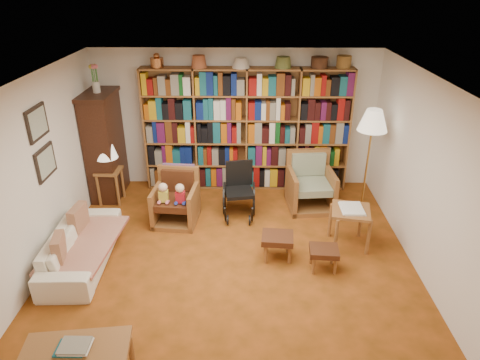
{
  "coord_description": "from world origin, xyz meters",
  "views": [
    {
      "loc": [
        0.19,
        -4.89,
        3.62
      ],
      "look_at": [
        0.11,
        0.6,
        0.96
      ],
      "focal_mm": 32.0,
      "sensor_mm": 36.0,
      "label": 1
    }
  ],
  "objects_px": {
    "sofa": "(82,246)",
    "side_table_lamp": "(110,178)",
    "footstool_b": "(324,252)",
    "armchair_leather": "(176,199)",
    "coffee_table": "(76,353)",
    "footstool_a": "(277,240)",
    "floor_lamp": "(373,125)",
    "side_table_papers": "(350,215)",
    "wheelchair": "(239,191)",
    "armchair_sage": "(310,186)"
  },
  "relations": [
    {
      "from": "armchair_leather",
      "to": "armchair_sage",
      "type": "relative_size",
      "value": 0.93
    },
    {
      "from": "armchair_leather",
      "to": "wheelchair",
      "type": "relative_size",
      "value": 0.95
    },
    {
      "from": "floor_lamp",
      "to": "coffee_table",
      "type": "xyz_separation_m",
      "value": [
        -3.57,
        -3.43,
        -1.15
      ]
    },
    {
      "from": "footstool_a",
      "to": "armchair_sage",
      "type": "bearing_deg",
      "value": 67.47
    },
    {
      "from": "armchair_leather",
      "to": "side_table_papers",
      "type": "distance_m",
      "value": 2.72
    },
    {
      "from": "sofa",
      "to": "footstool_a",
      "type": "relative_size",
      "value": 3.79
    },
    {
      "from": "wheelchair",
      "to": "footstool_b",
      "type": "distance_m",
      "value": 1.88
    },
    {
      "from": "side_table_lamp",
      "to": "armchair_sage",
      "type": "bearing_deg",
      "value": -0.78
    },
    {
      "from": "armchair_leather",
      "to": "footstool_b",
      "type": "distance_m",
      "value": 2.52
    },
    {
      "from": "footstool_b",
      "to": "sofa",
      "type": "bearing_deg",
      "value": 178.19
    },
    {
      "from": "footstool_b",
      "to": "coffee_table",
      "type": "height_order",
      "value": "coffee_table"
    },
    {
      "from": "floor_lamp",
      "to": "footstool_a",
      "type": "relative_size",
      "value": 3.78
    },
    {
      "from": "armchair_sage",
      "to": "side_table_papers",
      "type": "bearing_deg",
      "value": -72.12
    },
    {
      "from": "armchair_leather",
      "to": "floor_lamp",
      "type": "height_order",
      "value": "floor_lamp"
    },
    {
      "from": "side_table_lamp",
      "to": "coffee_table",
      "type": "relative_size",
      "value": 0.57
    },
    {
      "from": "armchair_leather",
      "to": "footstool_b",
      "type": "height_order",
      "value": "armchair_leather"
    },
    {
      "from": "sofa",
      "to": "footstool_a",
      "type": "xyz_separation_m",
      "value": [
        2.68,
        0.14,
        0.04
      ]
    },
    {
      "from": "armchair_sage",
      "to": "side_table_papers",
      "type": "relative_size",
      "value": 1.47
    },
    {
      "from": "floor_lamp",
      "to": "wheelchair",
      "type": "bearing_deg",
      "value": -175.82
    },
    {
      "from": "sofa",
      "to": "side_table_lamp",
      "type": "bearing_deg",
      "value": 1.22
    },
    {
      "from": "sofa",
      "to": "wheelchair",
      "type": "bearing_deg",
      "value": -59.28
    },
    {
      "from": "side_table_papers",
      "to": "footstool_b",
      "type": "relative_size",
      "value": 1.56
    },
    {
      "from": "side_table_lamp",
      "to": "side_table_papers",
      "type": "height_order",
      "value": "side_table_papers"
    },
    {
      "from": "footstool_a",
      "to": "footstool_b",
      "type": "xyz_separation_m",
      "value": [
        0.6,
        -0.24,
        -0.04
      ]
    },
    {
      "from": "sofa",
      "to": "coffee_table",
      "type": "xyz_separation_m",
      "value": [
        0.63,
        -1.91,
        0.1
      ]
    },
    {
      "from": "armchair_leather",
      "to": "coffee_table",
      "type": "bearing_deg",
      "value": -99.13
    },
    {
      "from": "wheelchair",
      "to": "footstool_b",
      "type": "height_order",
      "value": "wheelchair"
    },
    {
      "from": "armchair_leather",
      "to": "floor_lamp",
      "type": "relative_size",
      "value": 0.49
    },
    {
      "from": "floor_lamp",
      "to": "footstool_b",
      "type": "distance_m",
      "value": 2.24
    },
    {
      "from": "side_table_lamp",
      "to": "wheelchair",
      "type": "height_order",
      "value": "wheelchair"
    },
    {
      "from": "wheelchair",
      "to": "footstool_a",
      "type": "distance_m",
      "value": 1.36
    },
    {
      "from": "floor_lamp",
      "to": "side_table_papers",
      "type": "xyz_separation_m",
      "value": [
        -0.46,
        -1.06,
        -1.01
      ]
    },
    {
      "from": "sofa",
      "to": "side_table_papers",
      "type": "xyz_separation_m",
      "value": [
        3.74,
        0.47,
        0.25
      ]
    },
    {
      "from": "sofa",
      "to": "side_table_lamp",
      "type": "height_order",
      "value": "side_table_lamp"
    },
    {
      "from": "side_table_lamp",
      "to": "floor_lamp",
      "type": "distance_m",
      "value": 4.44
    },
    {
      "from": "side_table_lamp",
      "to": "coffee_table",
      "type": "height_order",
      "value": "side_table_lamp"
    },
    {
      "from": "footstool_b",
      "to": "coffee_table",
      "type": "relative_size",
      "value": 0.38
    },
    {
      "from": "wheelchair",
      "to": "footstool_b",
      "type": "bearing_deg",
      "value": -51.91
    },
    {
      "from": "armchair_leather",
      "to": "footstool_a",
      "type": "distance_m",
      "value": 1.88
    },
    {
      "from": "sofa",
      "to": "armchair_leather",
      "type": "height_order",
      "value": "armchair_leather"
    },
    {
      "from": "sofa",
      "to": "wheelchair",
      "type": "relative_size",
      "value": 1.95
    },
    {
      "from": "sofa",
      "to": "wheelchair",
      "type": "height_order",
      "value": "wheelchair"
    },
    {
      "from": "side_table_lamp",
      "to": "armchair_leather",
      "type": "xyz_separation_m",
      "value": [
        1.23,
        -0.57,
        -0.09
      ]
    },
    {
      "from": "armchair_leather",
      "to": "footstool_a",
      "type": "bearing_deg",
      "value": -34.0
    },
    {
      "from": "side_table_papers",
      "to": "side_table_lamp",
      "type": "bearing_deg",
      "value": 161.38
    },
    {
      "from": "side_table_papers",
      "to": "footstool_b",
      "type": "height_order",
      "value": "side_table_papers"
    },
    {
      "from": "floor_lamp",
      "to": "side_table_lamp",
      "type": "bearing_deg",
      "value": 176.86
    },
    {
      "from": "side_table_papers",
      "to": "wheelchair",
      "type": "bearing_deg",
      "value": 150.58
    },
    {
      "from": "sofa",
      "to": "footstool_b",
      "type": "height_order",
      "value": "sofa"
    },
    {
      "from": "sofa",
      "to": "coffee_table",
      "type": "bearing_deg",
      "value": -163.76
    }
  ]
}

